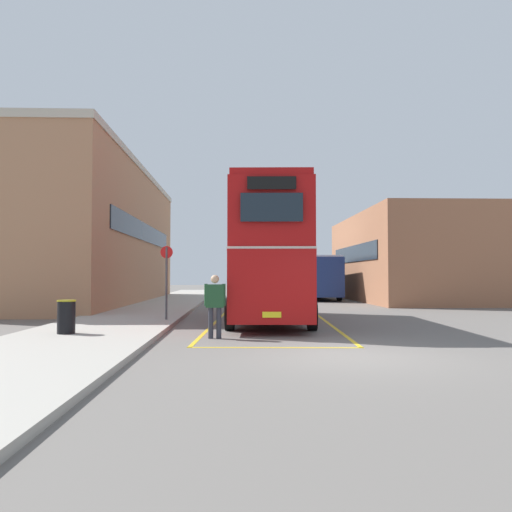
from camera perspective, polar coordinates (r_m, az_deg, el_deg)
ground_plane at (r=25.51m, az=3.31°, el=-5.98°), size 135.60×135.60×0.00m
sidewalk_left at (r=28.09m, az=-10.54°, el=-5.45°), size 4.00×57.60×0.14m
brick_building_left at (r=33.80m, az=-17.71°, el=2.10°), size 6.92×23.95×8.30m
depot_building_right at (r=37.03m, az=17.27°, el=-0.22°), size 8.82×16.14×5.78m
double_decker_bus at (r=19.28m, az=1.52°, el=0.24°), size 3.19×10.00×4.75m
single_deck_bus at (r=37.72m, az=6.38°, el=-2.24°), size 2.91×8.98×3.02m
pedestrian_boarding at (r=14.20m, az=-4.53°, el=-5.00°), size 0.58×0.25×1.72m
litter_bin at (r=15.01m, az=-20.09°, el=-6.27°), size 0.50×0.50×0.91m
bus_stop_sign at (r=18.87m, az=-9.79°, el=-2.08°), size 0.44×0.08×2.62m
bay_marking_yellow at (r=17.47m, az=1.76°, el=-7.75°), size 4.79×12.09×0.01m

